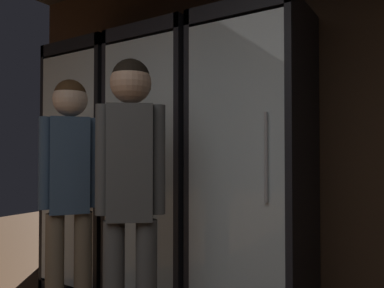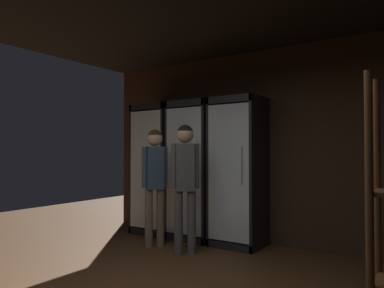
{
  "view_description": "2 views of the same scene",
  "coord_description": "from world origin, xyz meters",
  "px_view_note": "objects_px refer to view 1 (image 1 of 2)",
  "views": [
    {
      "loc": [
        0.52,
        0.43,
        1.18
      ],
      "look_at": [
        -0.88,
        2.62,
        1.23
      ],
      "focal_mm": 34.55,
      "sensor_mm": 36.0,
      "label": 1
    },
    {
      "loc": [
        1.92,
        -1.95,
        1.32
      ],
      "look_at": [
        -1.19,
        2.62,
        1.44
      ],
      "focal_mm": 34.1,
      "sensor_mm": 36.0,
      "label": 2
    }
  ],
  "objects_px": {
    "cooler_far_left": "(99,170)",
    "shopper_near": "(130,180)",
    "cooler_left": "(166,173)",
    "cooler_center": "(256,175)",
    "shopper_far": "(70,180)"
  },
  "relations": [
    {
      "from": "cooler_far_left",
      "to": "shopper_near",
      "type": "bearing_deg",
      "value": -36.4
    },
    {
      "from": "cooler_far_left",
      "to": "shopper_near",
      "type": "height_order",
      "value": "cooler_far_left"
    },
    {
      "from": "cooler_left",
      "to": "cooler_center",
      "type": "distance_m",
      "value": 0.74
    },
    {
      "from": "cooler_far_left",
      "to": "shopper_far",
      "type": "bearing_deg",
      "value": -54.19
    },
    {
      "from": "cooler_far_left",
      "to": "shopper_near",
      "type": "distance_m",
      "value": 1.38
    },
    {
      "from": "cooler_far_left",
      "to": "shopper_far",
      "type": "relative_size",
      "value": 1.28
    },
    {
      "from": "cooler_center",
      "to": "shopper_far",
      "type": "bearing_deg",
      "value": -141.14
    },
    {
      "from": "shopper_far",
      "to": "shopper_near",
      "type": "bearing_deg",
      "value": -6.5
    },
    {
      "from": "cooler_center",
      "to": "cooler_far_left",
      "type": "bearing_deg",
      "value": -179.98
    },
    {
      "from": "cooler_far_left",
      "to": "shopper_far",
      "type": "distance_m",
      "value": 0.93
    },
    {
      "from": "cooler_left",
      "to": "shopper_far",
      "type": "relative_size",
      "value": 1.28
    },
    {
      "from": "shopper_near",
      "to": "shopper_far",
      "type": "xyz_separation_m",
      "value": [
        -0.57,
        0.06,
        -0.03
      ]
    },
    {
      "from": "cooler_center",
      "to": "shopper_near",
      "type": "relative_size",
      "value": 1.25
    },
    {
      "from": "cooler_left",
      "to": "shopper_near",
      "type": "height_order",
      "value": "cooler_left"
    },
    {
      "from": "cooler_center",
      "to": "shopper_far",
      "type": "xyz_separation_m",
      "value": [
        -0.93,
        -0.75,
        -0.02
      ]
    }
  ]
}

